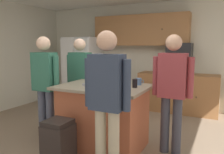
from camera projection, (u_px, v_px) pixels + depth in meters
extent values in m
plane|color=#7F6B56|center=(107.00, 148.00, 3.52)|extent=(7.04, 7.04, 0.00)
cube|color=beige|center=(157.00, 55.00, 5.84)|extent=(6.40, 0.10, 2.60)
cube|color=#936038|center=(140.00, 30.00, 5.75)|extent=(2.40, 0.35, 0.75)
sphere|color=#4C3823|center=(162.00, 29.00, 5.32)|extent=(0.04, 0.04, 0.04)
cube|color=#936038|center=(178.00, 93.00, 5.41)|extent=(1.80, 0.60, 0.90)
sphere|color=#4C3823|center=(196.00, 97.00, 4.93)|extent=(0.04, 0.04, 0.04)
cube|color=white|center=(83.00, 69.00, 6.41)|extent=(0.89, 0.70, 1.77)
cube|color=white|center=(68.00, 70.00, 6.17)|extent=(0.42, 0.04, 1.69)
cube|color=white|center=(82.00, 71.00, 5.98)|extent=(0.42, 0.04, 1.69)
cylinder|color=#B2B2B7|center=(74.00, 68.00, 6.04)|extent=(0.02, 0.02, 0.35)
cube|color=black|center=(180.00, 50.00, 5.29)|extent=(0.56, 0.40, 0.32)
cube|color=#AD5638|center=(103.00, 118.00, 3.52)|extent=(1.20, 0.83, 0.92)
cube|color=gray|center=(103.00, 87.00, 3.46)|extent=(1.34, 0.97, 0.04)
cylinder|color=tan|center=(101.00, 143.00, 2.70)|extent=(0.13, 0.13, 0.84)
cylinder|color=tan|center=(114.00, 146.00, 2.63)|extent=(0.13, 0.13, 0.84)
cube|color=#2D384C|center=(107.00, 82.00, 2.57)|extent=(0.38, 0.22, 0.63)
sphere|color=tan|center=(107.00, 41.00, 2.50)|extent=(0.23, 0.23, 0.23)
cylinder|color=#2D384C|center=(89.00, 82.00, 2.67)|extent=(0.09, 0.09, 0.56)
cylinder|color=#2D384C|center=(127.00, 86.00, 2.47)|extent=(0.09, 0.09, 0.56)
cylinder|color=#383842|center=(165.00, 124.00, 3.35)|extent=(0.13, 0.13, 0.83)
cylinder|color=#383842|center=(177.00, 126.00, 3.28)|extent=(0.13, 0.13, 0.83)
cube|color=maroon|center=(173.00, 75.00, 3.21)|extent=(0.38, 0.22, 0.62)
sphere|color=tan|center=(174.00, 43.00, 3.15)|extent=(0.22, 0.22, 0.22)
cylinder|color=maroon|center=(156.00, 76.00, 3.32)|extent=(0.09, 0.09, 0.56)
cylinder|color=maroon|center=(191.00, 78.00, 3.11)|extent=(0.09, 0.09, 0.56)
cylinder|color=#4C5166|center=(42.00, 114.00, 3.87)|extent=(0.13, 0.13, 0.83)
cylinder|color=#4C5166|center=(50.00, 115.00, 3.79)|extent=(0.13, 0.13, 0.83)
cube|color=#2D6651|center=(45.00, 72.00, 3.73)|extent=(0.38, 0.22, 0.62)
sphere|color=beige|center=(43.00, 43.00, 3.67)|extent=(0.22, 0.22, 0.22)
cylinder|color=#2D6651|center=(34.00, 72.00, 3.84)|extent=(0.09, 0.09, 0.56)
cylinder|color=#2D6651|center=(56.00, 73.00, 3.63)|extent=(0.09, 0.09, 0.56)
cylinder|color=#4C5166|center=(77.00, 106.00, 4.39)|extent=(0.13, 0.13, 0.82)
cylinder|color=#4C5166|center=(85.00, 107.00, 4.31)|extent=(0.13, 0.13, 0.82)
cube|color=#2D6651|center=(80.00, 69.00, 4.25)|extent=(0.38, 0.22, 0.61)
sphere|color=beige|center=(80.00, 45.00, 4.19)|extent=(0.22, 0.22, 0.22)
cylinder|color=#2D6651|center=(70.00, 69.00, 4.36)|extent=(0.09, 0.09, 0.55)
cylinder|color=#2D6651|center=(91.00, 71.00, 4.15)|extent=(0.09, 0.09, 0.55)
cylinder|color=#4C6B99|center=(112.00, 80.00, 3.65)|extent=(0.09, 0.09, 0.10)
torus|color=#4C6B99|center=(115.00, 80.00, 3.63)|extent=(0.06, 0.01, 0.06)
cylinder|color=black|center=(135.00, 83.00, 3.29)|extent=(0.07, 0.07, 0.12)
cylinder|color=black|center=(99.00, 84.00, 3.18)|extent=(0.06, 0.06, 0.14)
cylinder|color=#4C6B99|center=(138.00, 82.00, 3.50)|extent=(0.09, 0.09, 0.11)
torus|color=#4C6B99|center=(142.00, 82.00, 3.48)|extent=(0.06, 0.01, 0.06)
cylinder|color=black|center=(125.00, 79.00, 3.62)|extent=(0.07, 0.07, 0.16)
cube|color=#B7B7BC|center=(100.00, 85.00, 3.44)|extent=(0.44, 0.30, 0.02)
cube|color=#A8A8AD|center=(100.00, 84.00, 3.43)|extent=(0.44, 0.30, 0.02)
cube|color=black|center=(59.00, 145.00, 2.98)|extent=(0.34, 0.34, 0.55)
cube|color=black|center=(58.00, 122.00, 2.94)|extent=(0.32, 0.32, 0.06)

